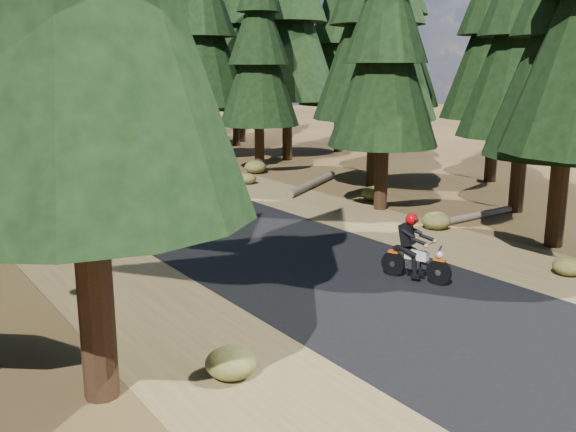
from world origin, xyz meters
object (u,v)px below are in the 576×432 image
at_px(log_near, 313,184).
at_px(rider_follow, 156,219).
at_px(rider_lead, 416,259).
at_px(log_far, 471,217).

bearing_deg(log_near, rider_follow, 171.88).
distance_m(log_near, rider_lead, 12.36).
bearing_deg(rider_follow, log_far, 137.69).
bearing_deg(log_far, rider_follow, 157.01).
relative_size(log_far, rider_follow, 2.08).
bearing_deg(rider_follow, rider_lead, 95.28).
bearing_deg(log_near, log_far, -117.67).
xyz_separation_m(log_far, rider_follow, (-9.52, 3.72, 0.47)).
height_order(log_far, rider_follow, rider_follow).
bearing_deg(rider_lead, rider_follow, -83.26).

